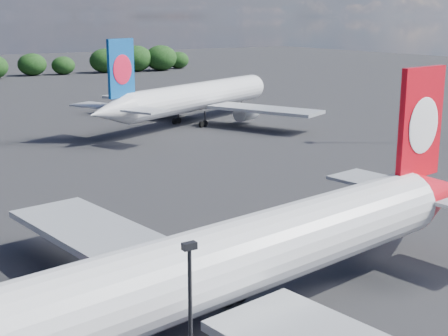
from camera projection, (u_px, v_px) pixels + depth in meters
qantas_airliner at (256, 254)px, 38.52m from camera, size 46.77×44.62×15.27m
china_southern_airliner at (192, 98)px, 111.15m from camera, size 45.82×44.18×15.75m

